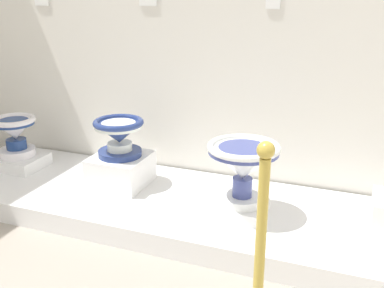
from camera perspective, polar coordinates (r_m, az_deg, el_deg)
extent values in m
cube|color=white|center=(2.99, -1.96, -8.02)|extent=(3.58, 0.95, 0.14)
cube|color=white|center=(3.67, -21.11, -2.07)|extent=(0.38, 0.32, 0.09)
cylinder|color=white|center=(3.65, -21.25, -0.97)|extent=(0.26, 0.26, 0.06)
cylinder|color=navy|center=(3.63, -21.37, 0.03)|extent=(0.15, 0.15, 0.08)
cone|color=white|center=(3.60, -21.58, 1.72)|extent=(0.30, 0.30, 0.15)
cylinder|color=navy|center=(3.58, -21.69, 2.55)|extent=(0.30, 0.30, 0.03)
torus|color=white|center=(3.58, -21.73, 2.86)|extent=(0.32, 0.32, 0.04)
cylinder|color=navy|center=(3.58, -21.72, 2.78)|extent=(0.21, 0.21, 0.01)
cube|color=white|center=(3.15, -8.99, -3.27)|extent=(0.36, 0.38, 0.21)
cylinder|color=navy|center=(3.10, -9.11, -1.11)|extent=(0.30, 0.30, 0.04)
cylinder|color=white|center=(3.09, -9.15, -0.29)|extent=(0.17, 0.17, 0.05)
cone|color=navy|center=(3.06, -9.24, 1.43)|extent=(0.33, 0.33, 0.14)
cylinder|color=white|center=(3.04, -9.29, 2.34)|extent=(0.32, 0.32, 0.03)
torus|color=navy|center=(3.04, -9.31, 2.70)|extent=(0.34, 0.34, 0.04)
cylinder|color=white|center=(3.04, -9.31, 2.61)|extent=(0.23, 0.23, 0.01)
cube|color=white|center=(2.75, 6.28, -8.21)|extent=(0.29, 0.28, 0.07)
cylinder|color=white|center=(2.72, 6.32, -7.05)|extent=(0.24, 0.24, 0.05)
cylinder|color=#414C92|center=(2.68, 6.39, -5.44)|extent=(0.12, 0.12, 0.12)
cone|color=white|center=(2.62, 6.51, -2.38)|extent=(0.42, 0.42, 0.19)
cylinder|color=#414C92|center=(2.60, 6.57, -0.82)|extent=(0.41, 0.41, 0.03)
torus|color=white|center=(2.59, 6.59, -0.40)|extent=(0.43, 0.43, 0.04)
cylinder|color=#414C92|center=(2.59, 6.59, -0.51)|extent=(0.29, 0.29, 0.01)
cylinder|color=gold|center=(1.75, 8.53, -15.05)|extent=(0.04, 0.04, 0.86)
sphere|color=gold|center=(1.54, 9.35, -0.77)|extent=(0.06, 0.06, 0.06)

